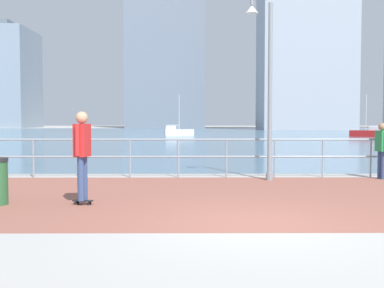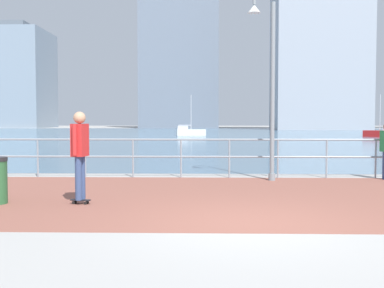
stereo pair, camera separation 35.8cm
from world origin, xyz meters
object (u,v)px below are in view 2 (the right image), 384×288
Objects in this scene: sailboat_teal at (190,132)px; sailboat_white at (381,133)px; lamppost at (267,70)px; skateboarder at (80,148)px.

sailboat_teal reaches higher than sailboat_white.
sailboat_white is (19.54, -4.37, -0.02)m from sailboat_teal.
sailboat_teal is (-3.31, 39.35, -2.59)m from lamppost.
lamppost is 5.92m from skateboarder.
lamppost is at bearing -114.89° from sailboat_white.
skateboarder is 43.09m from sailboat_teal.
skateboarder is 0.40× the size of sailboat_teal.
skateboarder is 0.42× the size of sailboat_white.
sailboat_teal is 1.04× the size of sailboat_white.
sailboat_white reaches higher than skateboarder.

